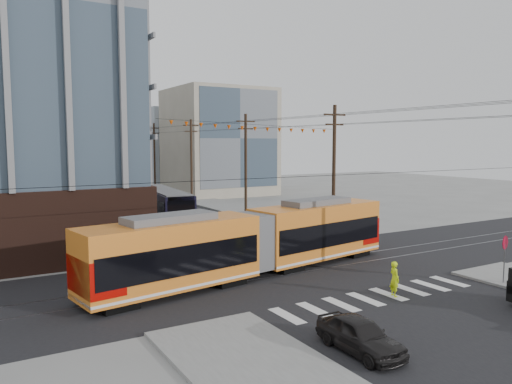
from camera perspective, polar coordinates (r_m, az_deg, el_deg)
ground at (r=29.12m, az=9.49°, el=-10.20°), size 160.00×160.00×0.00m
bg_bldg_ne_near at (r=77.32m, az=-4.33°, el=5.73°), size 14.00×14.00×16.00m
bg_bldg_ne_far at (r=96.42m, az=-8.51°, el=5.08°), size 16.00×16.00×14.00m
utility_pole_far at (r=81.88m, az=-11.53°, el=3.88°), size 0.30×0.30×11.00m
streetcar at (r=29.84m, az=-0.41°, el=-5.74°), size 21.16×6.39×4.04m
city_bus at (r=48.52m, az=-10.54°, el=-1.67°), size 4.12×12.89×3.59m
black_sedan at (r=20.03m, az=11.79°, el=-15.69°), size 1.64×3.98×1.35m
parked_car_silver at (r=38.35m, az=-11.59°, el=-5.26°), size 2.98×4.66×1.45m
parked_car_white at (r=40.37m, az=-11.23°, el=-4.82°), size 3.47×4.78×1.29m
parked_car_grey at (r=48.39m, az=-15.35°, el=-3.10°), size 3.83×5.58×1.42m
pedestrian at (r=27.04m, az=15.54°, el=-9.56°), size 0.60×0.76×1.84m
stop_sign at (r=31.18m, az=26.50°, el=-7.18°), size 0.97×0.97×2.62m
jersey_barrier at (r=44.80m, az=6.15°, el=-4.05°), size 0.96×3.76×0.75m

